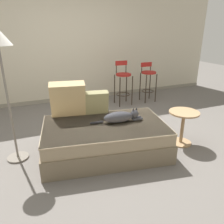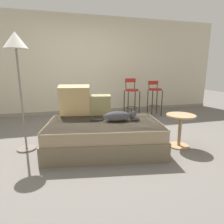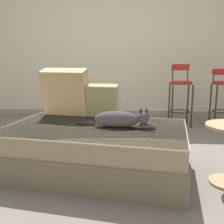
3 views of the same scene
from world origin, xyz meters
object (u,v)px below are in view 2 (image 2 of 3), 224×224
(couch, at_px, (104,135))
(side_table, at_px, (180,126))
(throw_pillow_middle, at_px, (100,105))
(throw_pillow_corner, at_px, (75,100))
(bar_stool_by_doorway, at_px, (155,94))
(bar_stool_near_window, at_px, (132,95))
(cat, at_px, (119,116))
(floor_lamp, at_px, (16,52))

(couch, relative_size, side_table, 3.52)
(throw_pillow_middle, bearing_deg, throw_pillow_corner, 170.43)
(bar_stool_by_doorway, bearing_deg, throw_pillow_middle, -140.83)
(throw_pillow_corner, bearing_deg, throw_pillow_middle, -9.57)
(throw_pillow_middle, height_order, bar_stool_near_window, bar_stool_near_window)
(cat, relative_size, side_table, 1.42)
(throw_pillow_middle, bearing_deg, bar_stool_near_window, 52.32)
(throw_pillow_corner, xyz_separation_m, cat, (0.62, -0.50, -0.19))
(couch, bearing_deg, cat, -2.31)
(floor_lamp, bearing_deg, cat, -12.40)
(bar_stool_near_window, distance_m, floor_lamp, 2.90)
(throw_pillow_middle, bearing_deg, floor_lamp, -174.19)
(throw_pillow_middle, relative_size, cat, 0.50)
(throw_pillow_middle, xyz_separation_m, bar_stool_by_doorway, (1.76, 1.43, -0.05))
(throw_pillow_middle, distance_m, side_table, 1.33)
(cat, xyz_separation_m, bar_stool_near_window, (0.90, 1.86, 0.05))
(floor_lamp, bearing_deg, throw_pillow_middle, 5.81)
(bar_stool_near_window, bearing_deg, bar_stool_by_doorway, -0.02)
(couch, height_order, cat, cat)
(side_table, bearing_deg, cat, 168.67)
(couch, bearing_deg, bar_stool_by_doorway, 46.01)
(cat, xyz_separation_m, bar_stool_by_doorway, (1.55, 1.86, 0.06))
(couch, distance_m, throw_pillow_middle, 0.58)
(throw_pillow_middle, distance_m, bar_stool_near_window, 1.81)
(bar_stool_by_doorway, bearing_deg, floor_lamp, -152.18)
(couch, bearing_deg, side_table, -9.57)
(couch, bearing_deg, throw_pillow_middle, 86.20)
(bar_stool_near_window, bearing_deg, floor_lamp, -145.87)
(bar_stool_by_doorway, distance_m, side_table, 2.15)
(throw_pillow_middle, height_order, bar_stool_by_doorway, bar_stool_by_doorway)
(cat, xyz_separation_m, side_table, (0.94, -0.19, -0.17))
(cat, bearing_deg, floor_lamp, 167.60)
(side_table, height_order, floor_lamp, floor_lamp)
(couch, relative_size, throw_pillow_middle, 4.96)
(bar_stool_near_window, bearing_deg, side_table, -88.87)
(couch, xyz_separation_m, throw_pillow_corner, (-0.39, 0.49, 0.48))
(couch, distance_m, bar_stool_near_window, 2.20)
(bar_stool_near_window, distance_m, side_table, 2.06)
(couch, height_order, side_table, side_table)
(cat, bearing_deg, couch, 177.69)
(throw_pillow_middle, xyz_separation_m, floor_lamp, (-1.19, -0.12, 0.82))
(couch, bearing_deg, floor_lamp, 165.63)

